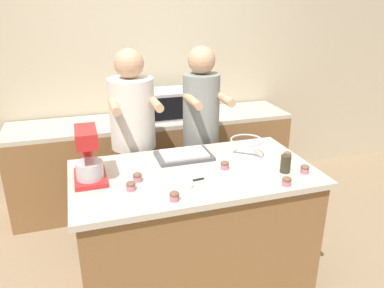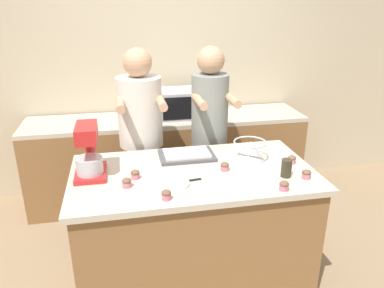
# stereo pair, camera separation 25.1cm
# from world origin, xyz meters

# --- Properties ---
(ground_plane) EXTENTS (16.00, 16.00, 0.00)m
(ground_plane) POSITION_xyz_m (0.00, 0.00, 0.00)
(ground_plane) COLOR #937A5B
(back_wall) EXTENTS (10.00, 0.06, 2.70)m
(back_wall) POSITION_xyz_m (0.00, 1.70, 1.35)
(back_wall) COLOR beige
(back_wall) RESTS_ON ground_plane
(island_counter) EXTENTS (1.64, 0.89, 0.93)m
(island_counter) POSITION_xyz_m (0.00, 0.00, 0.47)
(island_counter) COLOR olive
(island_counter) RESTS_ON ground_plane
(back_counter) EXTENTS (2.80, 0.60, 0.90)m
(back_counter) POSITION_xyz_m (0.00, 1.35, 0.45)
(back_counter) COLOR olive
(back_counter) RESTS_ON ground_plane
(person_left) EXTENTS (0.37, 0.52, 1.68)m
(person_left) POSITION_xyz_m (-0.30, 0.67, 0.88)
(person_left) COLOR brown
(person_left) RESTS_ON ground_plane
(person_right) EXTENTS (0.32, 0.49, 1.67)m
(person_right) POSITION_xyz_m (0.28, 0.67, 0.90)
(person_right) COLOR brown
(person_right) RESTS_ON ground_plane
(stand_mixer) EXTENTS (0.20, 0.30, 0.35)m
(stand_mixer) POSITION_xyz_m (-0.68, 0.07, 1.08)
(stand_mixer) COLOR red
(stand_mixer) RESTS_ON island_counter
(mixing_bowl) EXTENTS (0.24, 0.24, 0.14)m
(mixing_bowl) POSITION_xyz_m (0.44, 0.11, 1.00)
(mixing_bowl) COLOR #BCBCC1
(mixing_bowl) RESTS_ON island_counter
(baking_tray) EXTENTS (0.40, 0.27, 0.04)m
(baking_tray) POSITION_xyz_m (-0.00, 0.24, 0.95)
(baking_tray) COLOR #4C4C51
(baking_tray) RESTS_ON island_counter
(microwave_oven) EXTENTS (0.54, 0.38, 0.28)m
(microwave_oven) POSITION_xyz_m (0.17, 1.34, 1.04)
(microwave_oven) COLOR #B7B7BC
(microwave_oven) RESTS_ON back_counter
(drinking_glass) EXTENTS (0.07, 0.07, 0.12)m
(drinking_glass) POSITION_xyz_m (0.58, -0.20, 0.99)
(drinking_glass) COLOR #332D1E
(drinking_glass) RESTS_ON island_counter
(small_plate) EXTENTS (0.18, 0.18, 0.02)m
(small_plate) POSITION_xyz_m (-0.15, -0.18, 0.94)
(small_plate) COLOR white
(small_plate) RESTS_ON island_counter
(knife) EXTENTS (0.22, 0.05, 0.01)m
(knife) POSITION_xyz_m (0.04, -0.13, 0.93)
(knife) COLOR #BCBCC1
(knife) RESTS_ON island_counter
(cupcake_0) EXTENTS (0.06, 0.06, 0.06)m
(cupcake_0) POSITION_xyz_m (0.21, -0.03, 0.96)
(cupcake_0) COLOR #D17084
(cupcake_0) RESTS_ON island_counter
(cupcake_1) EXTENTS (0.06, 0.06, 0.06)m
(cupcake_1) POSITION_xyz_m (0.71, -0.01, 0.96)
(cupcake_1) COLOR #D17084
(cupcake_1) RESTS_ON island_counter
(cupcake_2) EXTENTS (0.06, 0.06, 0.06)m
(cupcake_2) POSITION_xyz_m (0.70, -0.25, 0.96)
(cupcake_2) COLOR #D17084
(cupcake_2) RESTS_ON island_counter
(cupcake_3) EXTENTS (0.06, 0.06, 0.06)m
(cupcake_3) POSITION_xyz_m (-0.39, -0.04, 0.96)
(cupcake_3) COLOR #D17084
(cupcake_3) RESTS_ON island_counter
(cupcake_4) EXTENTS (0.06, 0.06, 0.06)m
(cupcake_4) POSITION_xyz_m (-0.23, -0.35, 0.96)
(cupcake_4) COLOR #D17084
(cupcake_4) RESTS_ON island_counter
(cupcake_5) EXTENTS (0.06, 0.06, 0.06)m
(cupcake_5) POSITION_xyz_m (-0.45, -0.14, 0.96)
(cupcake_5) COLOR #D17084
(cupcake_5) RESTS_ON island_counter
(cupcake_6) EXTENTS (0.06, 0.06, 0.06)m
(cupcake_6) POSITION_xyz_m (0.49, -0.37, 0.96)
(cupcake_6) COLOR #D17084
(cupcake_6) RESTS_ON island_counter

